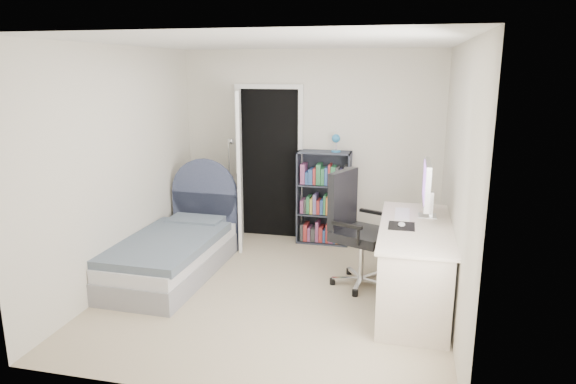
% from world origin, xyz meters
% --- Properties ---
extents(room_shell, '(3.50, 3.70, 2.60)m').
position_xyz_m(room_shell, '(0.00, 0.00, 1.25)').
color(room_shell, tan).
rests_on(room_shell, ground).
extents(door, '(0.92, 0.80, 2.06)m').
position_xyz_m(door, '(-0.74, 1.52, 1.03)').
color(door, black).
rests_on(door, ground).
extents(bed, '(0.94, 1.92, 1.17)m').
position_xyz_m(bed, '(-1.24, 0.24, 0.26)').
color(bed, gray).
rests_on(bed, ground).
extents(nightstand, '(0.45, 0.45, 0.65)m').
position_xyz_m(nightstand, '(-1.39, 1.32, 0.43)').
color(nightstand, tan).
rests_on(nightstand, ground).
extents(floor_lamp, '(0.20, 0.20, 1.37)m').
position_xyz_m(floor_lamp, '(-1.03, 1.56, 0.56)').
color(floor_lamp, silver).
rests_on(floor_lamp, ground).
extents(bookcase, '(0.69, 0.29, 1.45)m').
position_xyz_m(bookcase, '(0.23, 1.65, 0.57)').
color(bookcase, '#323744').
rests_on(bookcase, ground).
extents(desk, '(0.67, 1.67, 1.37)m').
position_xyz_m(desk, '(1.37, 0.03, 0.45)').
color(desk, beige).
rests_on(desk, ground).
extents(office_chair, '(0.71, 0.72, 1.22)m').
position_xyz_m(office_chair, '(0.74, 0.43, 0.67)').
color(office_chair, silver).
rests_on(office_chair, ground).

